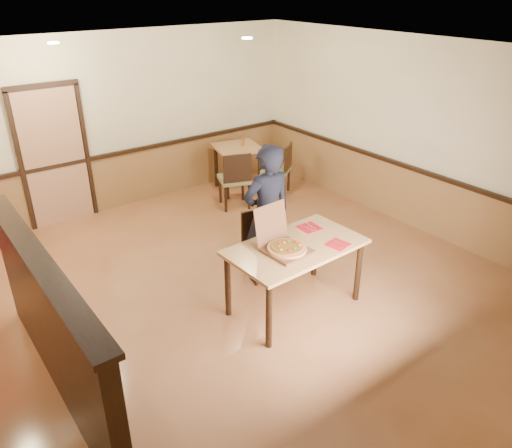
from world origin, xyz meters
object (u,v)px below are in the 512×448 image
(side_chair_right, at_px, (280,167))
(condiment, at_px, (243,141))
(diner, at_px, (267,215))
(diner_chair, at_px, (260,241))
(side_table, at_px, (237,156))
(pizza_box, at_px, (284,246))
(main_table, at_px, (296,254))
(side_chair_left, at_px, (235,178))

(side_chair_right, distance_m, condiment, 0.80)
(diner, bearing_deg, diner_chair, -88.16)
(diner_chair, distance_m, side_chair_right, 2.70)
(diner_chair, xyz_separation_m, side_table, (1.41, 2.52, 0.17))
(diner_chair, xyz_separation_m, side_chair_right, (1.90, 1.92, 0.03))
(pizza_box, bearing_deg, diner_chair, 65.49)
(main_table, xyz_separation_m, pizza_box, (-0.18, -0.01, 0.17))
(main_table, bearing_deg, side_chair_left, 66.78)
(main_table, bearing_deg, diner_chair, 78.72)
(side_chair_left, relative_size, side_chair_right, 1.06)
(main_table, relative_size, condiment, 11.44)
(side_chair_right, bearing_deg, diner_chair, 9.11)
(side_table, height_order, diner, diner)
(side_chair_left, bearing_deg, side_table, -107.24)
(side_table, distance_m, condiment, 0.28)
(main_table, bearing_deg, side_chair_right, 51.61)
(main_table, distance_m, condiment, 3.74)
(side_table, relative_size, diner, 0.52)
(pizza_box, relative_size, condiment, 4.05)
(side_chair_right, relative_size, diner, 0.51)
(side_chair_left, relative_size, diner, 0.54)
(condiment, bearing_deg, side_table, 178.10)
(side_chair_left, bearing_deg, condiment, -114.11)
(side_chair_left, height_order, diner, diner)
(side_chair_left, distance_m, pizza_box, 3.03)
(side_table, bearing_deg, side_chair_right, -50.99)
(side_chair_right, distance_m, diner, 2.83)
(condiment, bearing_deg, main_table, -116.56)
(diner_chair, height_order, side_table, diner_chair)
(side_chair_right, relative_size, side_table, 0.98)
(main_table, relative_size, side_chair_left, 1.60)
(diner, bearing_deg, side_chair_left, -109.03)
(side_chair_left, bearing_deg, side_chair_right, -158.92)
(side_chair_right, height_order, condiment, condiment)
(main_table, height_order, side_chair_right, side_chair_right)
(main_table, distance_m, diner, 0.72)
(side_chair_left, height_order, side_table, side_chair_left)
(side_table, bearing_deg, pizza_box, -117.22)
(main_table, xyz_separation_m, condiment, (1.67, 3.35, 0.18))
(side_chair_right, bearing_deg, side_table, -87.15)
(diner_chair, bearing_deg, condiment, 69.57)
(diner_chair, distance_m, side_chair_left, 2.12)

